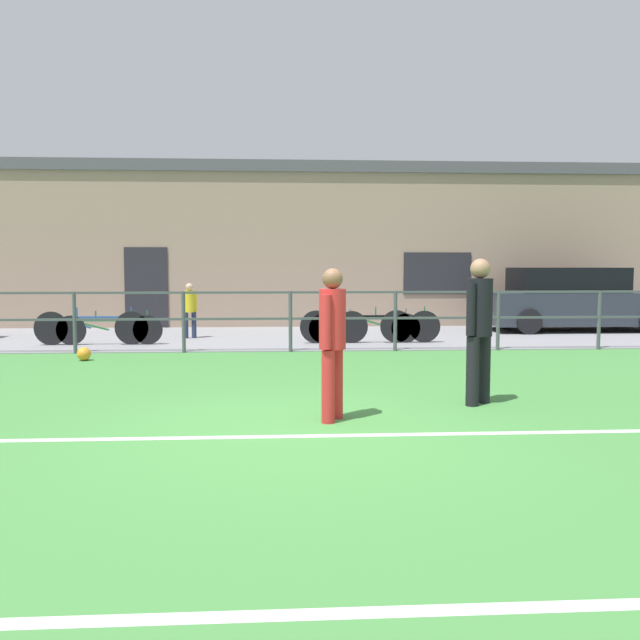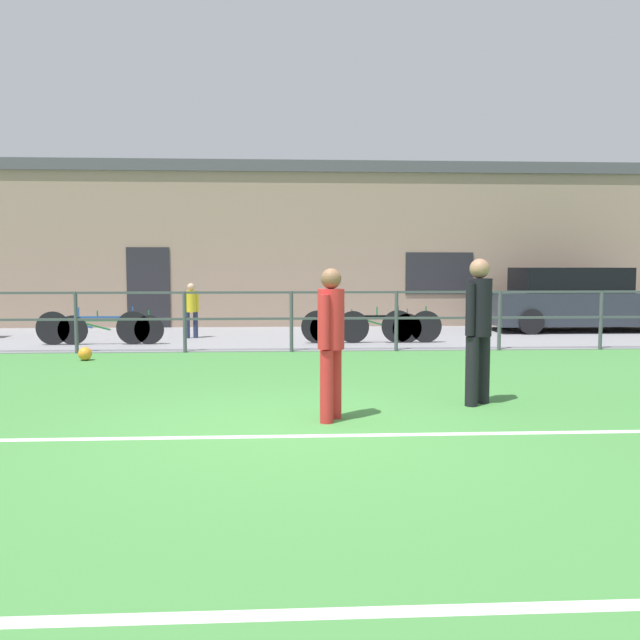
{
  "view_description": "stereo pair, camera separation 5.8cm",
  "coord_description": "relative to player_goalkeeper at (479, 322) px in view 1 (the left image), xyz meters",
  "views": [
    {
      "loc": [
        -0.22,
        -6.68,
        1.64
      ],
      "look_at": [
        0.37,
        2.91,
        0.85
      ],
      "focal_mm": 37.82,
      "sensor_mm": 36.0,
      "label": 1
    },
    {
      "loc": [
        -0.16,
        -6.69,
        1.64
      ],
      "look_at": [
        0.37,
        2.91,
        0.85
      ],
      "focal_mm": 37.82,
      "sensor_mm": 36.0,
      "label": 2
    }
  ],
  "objects": [
    {
      "name": "ground",
      "position": [
        -2.12,
        -1.03,
        -0.99
      ],
      "size": [
        60.0,
        44.0,
        0.04
      ],
      "primitive_type": "cube",
      "color": "#42843D"
    },
    {
      "name": "field_line_touchline",
      "position": [
        -2.12,
        -1.37,
        -0.97
      ],
      "size": [
        36.0,
        0.11,
        0.0
      ],
      "primitive_type": "cube",
      "color": "white",
      "rests_on": "ground"
    },
    {
      "name": "field_line_hash",
      "position": [
        -2.12,
        -4.68,
        -0.97
      ],
      "size": [
        36.0,
        0.11,
        0.0
      ],
      "primitive_type": "cube",
      "color": "white",
      "rests_on": "ground"
    },
    {
      "name": "pavement_strip",
      "position": [
        -2.12,
        7.47,
        -0.96
      ],
      "size": [
        48.0,
        5.0,
        0.02
      ],
      "primitive_type": "cube",
      "color": "gray",
      "rests_on": "ground"
    },
    {
      "name": "perimeter_fence",
      "position": [
        -2.12,
        4.97,
        -0.23
      ],
      "size": [
        36.07,
        0.07,
        1.15
      ],
      "color": "#474C51",
      "rests_on": "ground"
    },
    {
      "name": "clubhouse_facade",
      "position": [
        -2.12,
        11.17,
        1.21
      ],
      "size": [
        28.0,
        2.56,
        4.35
      ],
      "color": "gray",
      "rests_on": "ground"
    },
    {
      "name": "player_goalkeeper",
      "position": [
        0.0,
        0.0,
        0.0
      ],
      "size": [
        0.38,
        0.35,
        1.71
      ],
      "rotation": [
        0.0,
        0.0,
        0.73
      ],
      "color": "black",
      "rests_on": "ground"
    },
    {
      "name": "player_striker",
      "position": [
        -1.78,
        -0.72,
        -0.06
      ],
      "size": [
        0.28,
        0.41,
        1.61
      ],
      "rotation": [
        0.0,
        0.0,
        1.12
      ],
      "color": "red",
      "rests_on": "ground"
    },
    {
      "name": "soccer_ball_match",
      "position": [
        -5.7,
        4.0,
        -0.86
      ],
      "size": [
        0.23,
        0.23,
        0.23
      ],
      "primitive_type": "sphere",
      "color": "orange",
      "rests_on": "ground"
    },
    {
      "name": "spectator_child",
      "position": [
        -4.32,
        7.33,
        -0.26
      ],
      "size": [
        0.32,
        0.21,
        1.22
      ],
      "rotation": [
        0.0,
        0.0,
        3.46
      ],
      "color": "#232D4C",
      "rests_on": "pavement_strip"
    },
    {
      "name": "parked_car_red",
      "position": [
        4.93,
        8.54,
        -0.21
      ],
      "size": [
        4.34,
        1.86,
        1.56
      ],
      "color": "#282D38",
      "rests_on": "pavement_strip"
    },
    {
      "name": "bicycle_parked_0",
      "position": [
        -5.8,
        6.17,
        -0.64
      ],
      "size": [
        2.14,
        0.04,
        0.71
      ],
      "color": "black",
      "rests_on": "pavement_strip"
    },
    {
      "name": "bicycle_parked_1",
      "position": [
        -0.07,
        6.17,
        -0.61
      ],
      "size": [
        2.2,
        0.04,
        0.76
      ],
      "color": "black",
      "rests_on": "pavement_strip"
    },
    {
      "name": "bicycle_parked_2",
      "position": [
        -0.73,
        6.17,
        -0.6
      ],
      "size": [
        2.36,
        0.04,
        0.77
      ],
      "color": "black",
      "rests_on": "pavement_strip"
    },
    {
      "name": "bicycle_parked_3",
      "position": [
        -0.56,
        6.17,
        -0.63
      ],
      "size": [
        2.34,
        0.04,
        0.72
      ],
      "color": "black",
      "rests_on": "pavement_strip"
    },
    {
      "name": "bicycle_parked_4",
      "position": [
        -6.15,
        6.17,
        -0.6
      ],
      "size": [
        2.29,
        0.04,
        0.77
      ],
      "color": "black",
      "rests_on": "pavement_strip"
    }
  ]
}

